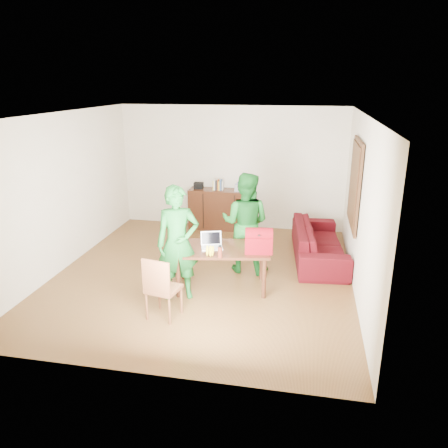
% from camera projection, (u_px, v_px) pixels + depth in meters
% --- Properties ---
extents(room, '(5.20, 5.70, 2.90)m').
position_uv_depth(room, '(205.00, 200.00, 7.27)').
color(room, '#452911').
rests_on(room, ground).
extents(table, '(1.59, 1.06, 0.69)m').
position_uv_depth(table, '(222.00, 253.00, 6.89)').
color(table, black).
rests_on(table, ground).
extents(chair, '(0.49, 0.48, 0.93)m').
position_uv_depth(chair, '(164.00, 299.00, 6.13)').
color(chair, brown).
rests_on(chair, ground).
extents(person_near, '(0.75, 0.63, 1.76)m').
position_uv_depth(person_near, '(178.00, 243.00, 6.52)').
color(person_near, '#145B1E').
rests_on(person_near, ground).
extents(person_far, '(0.93, 0.76, 1.75)m').
position_uv_depth(person_far, '(245.00, 223.00, 7.48)').
color(person_far, '#13571A').
rests_on(person_far, ground).
extents(laptop, '(0.38, 0.31, 0.23)m').
position_uv_depth(laptop, '(212.00, 246.00, 6.83)').
color(laptop, white).
rests_on(laptop, table).
extents(bananas, '(0.18, 0.13, 0.06)m').
position_uv_depth(bananas, '(210.00, 254.00, 6.54)').
color(bananas, gold).
rests_on(bananas, table).
extents(bottle, '(0.08, 0.08, 0.19)m').
position_uv_depth(bottle, '(220.00, 252.00, 6.45)').
color(bottle, '#602316').
rests_on(bottle, table).
extents(red_bag, '(0.44, 0.29, 0.31)m').
position_uv_depth(red_bag, '(259.00, 243.00, 6.64)').
color(red_bag, maroon).
rests_on(red_bag, table).
extents(sofa, '(1.07, 2.30, 0.65)m').
position_uv_depth(sofa, '(319.00, 242.00, 8.13)').
color(sofa, '#360709').
rests_on(sofa, ground).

